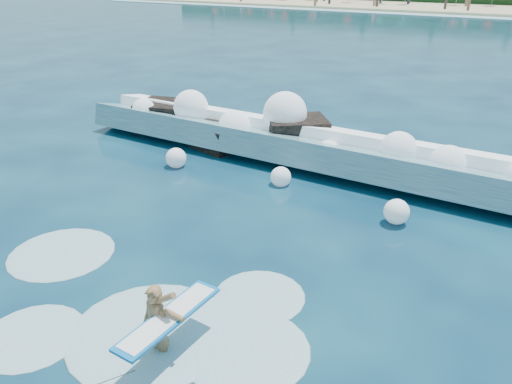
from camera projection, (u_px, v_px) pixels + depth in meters
ground at (159, 253)px, 11.97m from camera, size 200.00×200.00×0.00m
wet_band at (511, 18)px, 63.86m from camera, size 140.00×5.00×0.08m
breaking_wave at (301, 146)px, 17.48m from camera, size 17.49×2.75×1.51m
rock_cluster at (222, 129)px, 19.49m from camera, size 8.51×3.47×1.47m
surfer_with_board at (159, 325)px, 8.68m from camera, size 0.87×2.83×1.63m
wave_spray at (298, 132)px, 17.33m from camera, size 15.02×4.76×2.25m
surf_foam at (146, 316)px, 9.82m from camera, size 9.01×5.23×0.16m
beachgoers at (512, 6)px, 69.69m from camera, size 102.17×12.95×1.93m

